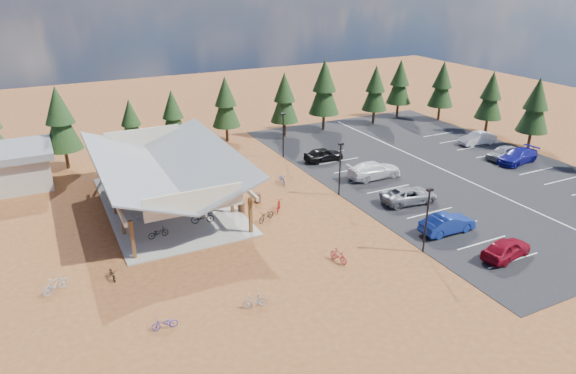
{
  "coord_description": "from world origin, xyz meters",
  "views": [
    {
      "loc": [
        -19.12,
        -35.67,
        19.33
      ],
      "look_at": [
        -0.46,
        1.82,
        1.88
      ],
      "focal_mm": 32.0,
      "sensor_mm": 36.0,
      "label": 1
    }
  ],
  "objects_px": {
    "lamp_post_0": "(427,216)",
    "bike_4": "(203,217)",
    "bike_3": "(132,180)",
    "bike_5": "(214,203)",
    "lamp_post_1": "(340,165)",
    "car_3": "(374,170)",
    "car_8": "(503,153)",
    "bike_7": "(165,169)",
    "car_7": "(518,156)",
    "car_4": "(324,154)",
    "bike_13": "(255,301)",
    "trash_bin_1": "(258,198)",
    "car_9": "(478,138)",
    "bike_pavilion": "(164,165)",
    "bike_11": "(339,256)",
    "bike_10": "(165,323)",
    "bike_2": "(132,202)",
    "car_0": "(506,248)",
    "bike_1": "(132,218)",
    "car_2": "(409,195)",
    "bike_15": "(279,206)",
    "car_1": "(447,224)",
    "bike_14": "(282,179)",
    "bike_0": "(158,233)",
    "lamp_post_2": "(283,132)",
    "trash_bin_0": "(241,207)",
    "bike_16": "(266,216)",
    "bike_9": "(55,285)",
    "bike_6": "(193,194)"
  },
  "relations": [
    {
      "from": "bike_14",
      "to": "bike_16",
      "type": "height_order",
      "value": "bike_14"
    },
    {
      "from": "bike_15",
      "to": "car_1",
      "type": "bearing_deg",
      "value": 169.64
    },
    {
      "from": "bike_pavilion",
      "to": "lamp_post_0",
      "type": "distance_m",
      "value": 22.69
    },
    {
      "from": "lamp_post_1",
      "to": "bike_5",
      "type": "distance_m",
      "value": 12.02
    },
    {
      "from": "bike_11",
      "to": "bike_10",
      "type": "bearing_deg",
      "value": 176.24
    },
    {
      "from": "bike_2",
      "to": "bike_10",
      "type": "xyz_separation_m",
      "value": [
        -1.58,
        -18.22,
        -0.09
      ]
    },
    {
      "from": "bike_3",
      "to": "lamp_post_2",
      "type": "bearing_deg",
      "value": -101.54
    },
    {
      "from": "bike_5",
      "to": "bike_6",
      "type": "height_order",
      "value": "bike_5"
    },
    {
      "from": "bike_6",
      "to": "car_0",
      "type": "height_order",
      "value": "car_0"
    },
    {
      "from": "bike_4",
      "to": "bike_10",
      "type": "bearing_deg",
      "value": 165.66
    },
    {
      "from": "lamp_post_1",
      "to": "car_3",
      "type": "relative_size",
      "value": 0.89
    },
    {
      "from": "bike_5",
      "to": "car_9",
      "type": "xyz_separation_m",
      "value": [
        34.85,
        3.44,
        0.21
      ]
    },
    {
      "from": "car_1",
      "to": "car_4",
      "type": "relative_size",
      "value": 1.06
    },
    {
      "from": "bike_2",
      "to": "car_0",
      "type": "bearing_deg",
      "value": -133.58
    },
    {
      "from": "trash_bin_1",
      "to": "bike_7",
      "type": "distance_m",
      "value": 12.4
    },
    {
      "from": "bike_9",
      "to": "bike_15",
      "type": "height_order",
      "value": "bike_9"
    },
    {
      "from": "bike_4",
      "to": "car_9",
      "type": "relative_size",
      "value": 0.42
    },
    {
      "from": "car_7",
      "to": "car_8",
      "type": "xyz_separation_m",
      "value": [
        -0.42,
        1.74,
        -0.06
      ]
    },
    {
      "from": "bike_1",
      "to": "car_1",
      "type": "bearing_deg",
      "value": -101.17
    },
    {
      "from": "bike_10",
      "to": "car_2",
      "type": "bearing_deg",
      "value": 113.98
    },
    {
      "from": "bike_10",
      "to": "bike_11",
      "type": "xyz_separation_m",
      "value": [
        13.15,
        1.99,
        0.1
      ]
    },
    {
      "from": "lamp_post_0",
      "to": "bike_4",
      "type": "xyz_separation_m",
      "value": [
        -13.38,
        11.86,
        -2.37
      ]
    },
    {
      "from": "bike_1",
      "to": "bike_15",
      "type": "relative_size",
      "value": 0.9
    },
    {
      "from": "bike_13",
      "to": "car_0",
      "type": "height_order",
      "value": "car_0"
    },
    {
      "from": "bike_14",
      "to": "car_7",
      "type": "bearing_deg",
      "value": -3.07
    },
    {
      "from": "lamp_post_0",
      "to": "bike_16",
      "type": "distance_m",
      "value": 13.31
    },
    {
      "from": "bike_11",
      "to": "bike_14",
      "type": "bearing_deg",
      "value": 66.81
    },
    {
      "from": "bike_9",
      "to": "trash_bin_1",
      "type": "bearing_deg",
      "value": -98.44
    },
    {
      "from": "car_3",
      "to": "bike_2",
      "type": "bearing_deg",
      "value": 81.79
    },
    {
      "from": "bike_14",
      "to": "trash_bin_0",
      "type": "bearing_deg",
      "value": -133.65
    },
    {
      "from": "bike_1",
      "to": "car_2",
      "type": "xyz_separation_m",
      "value": [
        23.38,
        -6.84,
        0.18
      ]
    },
    {
      "from": "trash_bin_1",
      "to": "bike_14",
      "type": "xyz_separation_m",
      "value": [
        4.05,
        3.19,
        0.05
      ]
    },
    {
      "from": "bike_0",
      "to": "lamp_post_2",
      "type": "bearing_deg",
      "value": -60.2
    },
    {
      "from": "car_3",
      "to": "car_8",
      "type": "height_order",
      "value": "car_3"
    },
    {
      "from": "trash_bin_1",
      "to": "bike_3",
      "type": "distance_m",
      "value": 13.25
    },
    {
      "from": "bike_5",
      "to": "car_3",
      "type": "xyz_separation_m",
      "value": [
        17.07,
        -0.09,
        0.28
      ]
    },
    {
      "from": "bike_7",
      "to": "car_7",
      "type": "height_order",
      "value": "car_7"
    },
    {
      "from": "bike_3",
      "to": "bike_5",
      "type": "distance_m",
      "value": 10.42
    },
    {
      "from": "lamp_post_2",
      "to": "bike_13",
      "type": "distance_m",
      "value": 28.58
    },
    {
      "from": "trash_bin_1",
      "to": "bike_0",
      "type": "distance_m",
      "value": 10.15
    },
    {
      "from": "bike_14",
      "to": "car_3",
      "type": "xyz_separation_m",
      "value": [
        9.03,
        -2.85,
        0.37
      ]
    },
    {
      "from": "bike_1",
      "to": "lamp_post_0",
      "type": "bearing_deg",
      "value": -109.07
    },
    {
      "from": "car_2",
      "to": "bike_16",
      "type": "bearing_deg",
      "value": 86.91
    },
    {
      "from": "car_4",
      "to": "bike_13",
      "type": "bearing_deg",
      "value": 142.31
    },
    {
      "from": "bike_10",
      "to": "car_4",
      "type": "height_order",
      "value": "car_4"
    },
    {
      "from": "bike_16",
      "to": "car_7",
      "type": "distance_m",
      "value": 30.68
    },
    {
      "from": "lamp_post_2",
      "to": "trash_bin_0",
      "type": "height_order",
      "value": "lamp_post_2"
    },
    {
      "from": "bike_15",
      "to": "car_1",
      "type": "relative_size",
      "value": 0.38
    },
    {
      "from": "bike_0",
      "to": "bike_14",
      "type": "height_order",
      "value": "bike_14"
    },
    {
      "from": "car_3",
      "to": "car_8",
      "type": "xyz_separation_m",
      "value": [
        16.33,
        -1.64,
        -0.12
      ]
    }
  ]
}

